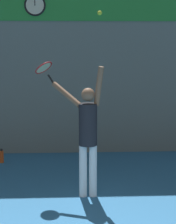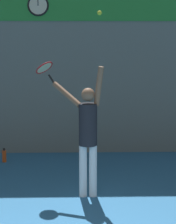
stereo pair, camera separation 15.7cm
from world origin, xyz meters
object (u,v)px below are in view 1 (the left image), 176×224
(tennis_player, at_px, (88,131))
(tennis_ball, at_px, (100,13))
(tennis_racket, at_px, (44,69))
(scoreboard_clock, at_px, (35,5))
(water_bottle, at_px, (2,156))

(tennis_player, height_order, tennis_ball, tennis_ball)
(tennis_racket, relative_size, tennis_ball, 5.99)
(scoreboard_clock, xyz_separation_m, tennis_ball, (1.22, -2.89, -0.39))
(scoreboard_clock, relative_size, tennis_racket, 1.13)
(scoreboard_clock, xyz_separation_m, tennis_racket, (0.31, -2.32, -1.27))
(scoreboard_clock, height_order, tennis_ball, scoreboard_clock)
(tennis_player, distance_m, tennis_racket, 1.32)
(scoreboard_clock, distance_m, tennis_ball, 3.16)
(scoreboard_clock, relative_size, water_bottle, 1.58)
(tennis_ball, bearing_deg, tennis_player, 149.30)
(scoreboard_clock, bearing_deg, tennis_racket, -82.35)
(scoreboard_clock, relative_size, tennis_ball, 6.78)
(scoreboard_clock, distance_m, tennis_player, 3.74)
(tennis_racket, bearing_deg, tennis_ball, -32.21)
(tennis_player, relative_size, tennis_racket, 5.16)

